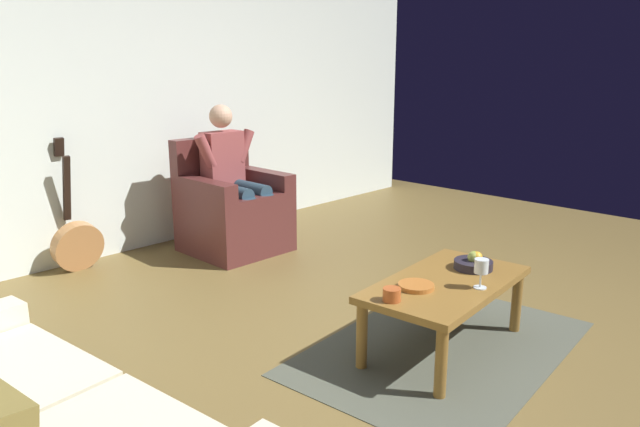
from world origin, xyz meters
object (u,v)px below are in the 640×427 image
Objects in this scene: fruit_bowl at (474,262)px; wine_glass_near at (481,268)px; person_seated at (233,175)px; armchair at (232,211)px; coffee_table at (446,290)px; candle_jar at (392,295)px; guitar at (77,242)px; decorative_dish at (416,286)px.

wine_glass_near is at bearing 36.13° from fruit_bowl.
fruit_bowl is (-0.25, -0.18, -0.07)m from wine_glass_near.
armchair is at bearing -90.00° from person_seated.
coffee_table is at bearing 82.44° from person_seated.
wine_glass_near is (0.30, 2.47, -0.14)m from person_seated.
candle_jar is (0.77, 2.23, -0.22)m from person_seated.
candle_jar reaches higher than coffee_table.
person_seated is 13.37× the size of candle_jar.
wine_glass_near is (-0.86, 2.96, 0.29)m from guitar.
candle_jar is at bearing 71.99° from armchair.
person_seated reaches higher than fruit_bowl.
person_seated is 6.39× the size of decorative_dish.
person_seated is (0.00, 0.04, 0.32)m from armchair.
wine_glass_near is 0.53m from candle_jar.
fruit_bowl is (-0.28, 0.01, 0.10)m from coffee_table.
candle_jar is (0.72, -0.05, -0.00)m from fruit_bowl.
person_seated is 2.49m from wine_glass_near.
wine_glass_near is 0.32m from fruit_bowl.
fruit_bowl reaches higher than candle_jar.
armchair reaches higher than coffee_table.
coffee_table is 1.06× the size of guitar.
person_seated reaches higher than decorative_dish.
coffee_table is 4.88× the size of fruit_bowl.
armchair is 2.40m from candle_jar.
coffee_table is 2.89m from guitar.
candle_jar is (0.47, -0.23, -0.08)m from wine_glass_near.
candle_jar is (-0.39, 2.72, 0.21)m from guitar.
armchair is 0.32m from person_seated.
guitar is at bearing -22.16° from person_seated.
fruit_bowl is at bearing -143.87° from wine_glass_near.
armchair is 0.92× the size of guitar.
guitar is at bearing -73.80° from wine_glass_near.
armchair reaches higher than candle_jar.
fruit_bowl is at bearing 89.41° from armchair.
coffee_table is 0.45m from candle_jar.
wine_glass_near is 0.73× the size of fruit_bowl.
person_seated reaches higher than candle_jar.
coffee_table is at bearing 174.18° from candle_jar.
wine_glass_near is 0.84× the size of decorative_dish.
person_seated is 2.32m from coffee_table.
person_seated is at bearing -96.93° from wine_glass_near.
fruit_bowl is at bearing 178.49° from coffee_table.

